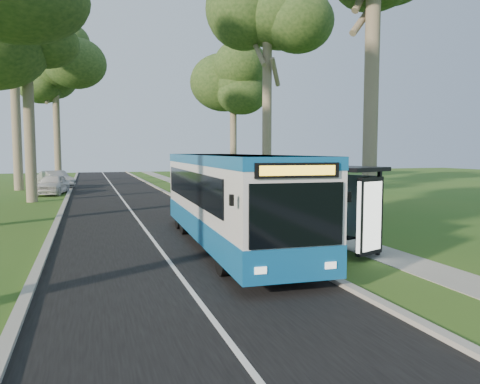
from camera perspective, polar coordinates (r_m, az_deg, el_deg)
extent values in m
plane|color=#2E5A1C|center=(15.26, 4.15, -7.06)|extent=(120.00, 120.00, 0.00)
cube|color=black|center=(24.12, -12.82, -2.69)|extent=(7.00, 100.00, 0.02)
cube|color=#9E9B93|center=(24.67, -4.70, -2.29)|extent=(0.25, 100.00, 0.12)
cube|color=#9E9B93|center=(24.05, -21.17, -2.81)|extent=(0.25, 100.00, 0.12)
cube|color=white|center=(24.11, -12.82, -2.66)|extent=(0.12, 100.00, 0.00)
cube|color=gray|center=(25.54, 1.86, -2.15)|extent=(1.50, 100.00, 0.02)
cube|color=white|center=(15.54, -1.32, -0.48)|extent=(2.86, 11.59, 2.73)
cube|color=#105997|center=(15.67, -1.31, -4.06)|extent=(2.89, 11.62, 0.77)
cube|color=#105997|center=(15.47, -1.33, 3.99)|extent=(2.89, 11.62, 0.31)
cube|color=black|center=(10.18, 8.15, -2.75)|extent=(2.16, 0.14, 1.39)
cube|color=yellow|center=(10.06, 8.30, 2.64)|extent=(1.72, 0.09, 0.21)
cube|color=black|center=(10.50, 7.88, -9.98)|extent=(2.30, 0.21, 0.29)
cylinder|color=black|center=(12.07, -1.33, -7.87)|extent=(0.31, 1.01, 1.00)
cylinder|color=black|center=(12.84, 7.99, -7.13)|extent=(0.31, 1.01, 1.00)
cylinder|color=black|center=(18.67, -7.48, -3.32)|extent=(0.31, 1.01, 1.00)
cylinder|color=black|center=(19.18, -1.13, -3.05)|extent=(0.31, 1.01, 1.00)
cylinder|color=gray|center=(13.41, 9.47, -2.65)|extent=(0.09, 0.09, 2.83)
cube|color=#0D4B97|center=(13.31, 9.53, 1.71)|extent=(0.16, 0.39, 0.70)
cylinder|color=yellow|center=(13.29, 9.41, 2.44)|extent=(0.09, 0.24, 0.25)
cube|color=white|center=(13.38, 9.48, -1.68)|extent=(0.15, 0.34, 0.45)
cube|color=black|center=(14.27, 15.83, -2.80)|extent=(0.14, 0.14, 2.59)
cube|color=black|center=(16.51, 10.69, -1.66)|extent=(0.14, 0.14, 2.59)
cube|color=black|center=(14.94, 11.06, 2.87)|extent=(2.78, 3.57, 0.12)
cube|color=silver|center=(15.40, 13.34, -1.79)|extent=(1.04, 2.46, 2.07)
cube|color=black|center=(13.81, 13.91, -3.01)|extent=(1.07, 0.57, 2.28)
cube|color=white|center=(13.74, 14.10, -3.06)|extent=(0.82, 0.35, 2.02)
cube|color=black|center=(15.59, 11.37, -5.14)|extent=(1.07, 1.88, 0.06)
cylinder|color=black|center=(22.85, -0.07, -1.97)|extent=(0.46, 0.46, 0.82)
cylinder|color=black|center=(22.80, -0.07, -0.90)|extent=(0.49, 0.49, 0.05)
imported|color=silver|center=(37.07, -21.89, 0.87)|extent=(2.53, 4.63, 1.49)
imported|color=#9A9CA2|center=(42.87, -21.58, 1.41)|extent=(3.42, 4.88, 1.53)
cylinder|color=#7A6B56|center=(32.05, -24.33, 8.30)|extent=(0.66, 0.66, 10.55)
ellipsoid|color=#213F18|center=(32.89, -24.70, 18.04)|extent=(5.20, 5.20, 7.24)
cylinder|color=#7A6B56|center=(42.27, -25.66, 8.90)|extent=(0.73, 0.73, 12.83)
ellipsoid|color=#213F18|center=(43.32, -26.01, 17.87)|extent=(5.20, 5.20, 8.80)
cylinder|color=#7A6B56|center=(51.94, -21.43, 7.33)|extent=(0.68, 0.68, 11.21)
ellipsoid|color=#213F18|center=(52.55, -21.64, 13.79)|extent=(5.20, 5.20, 7.69)
cylinder|color=#7A6B56|center=(23.96, 15.71, 11.71)|extent=(0.71, 0.71, 12.12)
cylinder|color=#7A6B56|center=(34.25, 3.30, 9.04)|extent=(0.68, 0.68, 11.20)
ellipsoid|color=#213F18|center=(35.17, 3.35, 18.71)|extent=(5.20, 5.20, 7.68)
cylinder|color=#7A6B56|center=(45.93, -0.82, 7.27)|extent=(0.65, 0.65, 10.01)
ellipsoid|color=#213F18|center=(46.44, -0.83, 13.81)|extent=(5.20, 5.20, 6.86)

